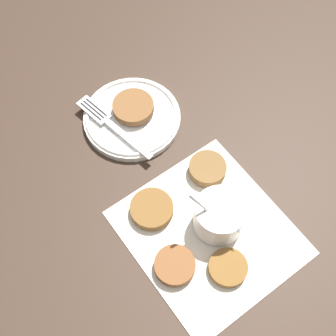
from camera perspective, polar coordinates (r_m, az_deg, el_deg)
The scene contains 10 objects.
ground_plane at distance 0.85m, azimuth 5.02°, elevation -6.24°, with size 4.00×4.00×0.00m, color #38281E.
napkin at distance 0.84m, azimuth 4.97°, elevation -7.82°, with size 0.31×0.28×0.00m.
sauce_bowl at distance 0.82m, azimuth 6.26°, elevation -5.96°, with size 0.10×0.09×0.13m.
fritter_0 at distance 0.84m, azimuth -2.00°, elevation -5.02°, with size 0.08×0.08×0.02m.
fritter_1 at distance 0.81m, azimuth 7.31°, elevation -11.95°, with size 0.07×0.07×0.01m.
fritter_2 at distance 0.88m, azimuth 4.82°, elevation -0.09°, with size 0.07×0.07×0.02m.
fritter_3 at distance 0.81m, azimuth 0.83°, elevation -11.81°, with size 0.07×0.07×0.02m.
serving_plate at distance 0.94m, azimuth -4.41°, elevation 6.17°, with size 0.19×0.19×0.02m.
fritter_on_plate at distance 0.93m, azimuth -4.27°, elevation 7.43°, with size 0.08×0.08×0.02m.
fork at distance 0.93m, azimuth -7.43°, elevation 5.68°, with size 0.20×0.04×0.00m.
Camera 1 is at (0.19, -0.26, 0.79)m, focal length 50.00 mm.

